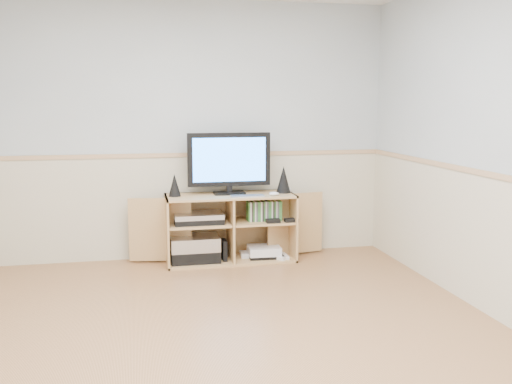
{
  "coord_description": "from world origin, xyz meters",
  "views": [
    {
      "loc": [
        -0.48,
        -3.34,
        1.53
      ],
      "look_at": [
        0.48,
        1.2,
        0.8
      ],
      "focal_mm": 40.0,
      "sensor_mm": 36.0,
      "label": 1
    }
  ],
  "objects_px": {
    "media_cabinet": "(229,226)",
    "monitor": "(229,161)",
    "keyboard": "(248,196)",
    "game_consoles": "(263,252)"
  },
  "relations": [
    {
      "from": "media_cabinet",
      "to": "monitor",
      "type": "relative_size",
      "value": 2.42
    },
    {
      "from": "media_cabinet",
      "to": "monitor",
      "type": "bearing_deg",
      "value": -90.0
    },
    {
      "from": "monitor",
      "to": "keyboard",
      "type": "distance_m",
      "value": 0.39
    },
    {
      "from": "keyboard",
      "to": "game_consoles",
      "type": "bearing_deg",
      "value": 35.19
    },
    {
      "from": "media_cabinet",
      "to": "game_consoles",
      "type": "bearing_deg",
      "value": -12.02
    },
    {
      "from": "media_cabinet",
      "to": "game_consoles",
      "type": "relative_size",
      "value": 4.28
    },
    {
      "from": "keyboard",
      "to": "game_consoles",
      "type": "distance_m",
      "value": 0.62
    },
    {
      "from": "keyboard",
      "to": "media_cabinet",
      "type": "bearing_deg",
      "value": 125.44
    },
    {
      "from": "keyboard",
      "to": "game_consoles",
      "type": "height_order",
      "value": "keyboard"
    },
    {
      "from": "game_consoles",
      "to": "keyboard",
      "type": "bearing_deg",
      "value": -143.97
    }
  ]
}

